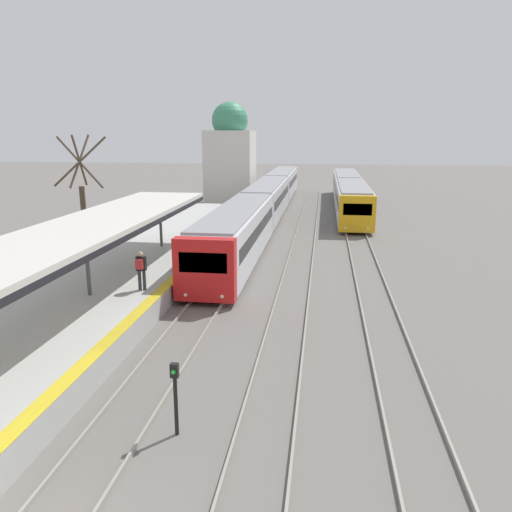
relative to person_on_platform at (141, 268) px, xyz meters
name	(u,v)px	position (x,y,z in m)	size (l,w,h in m)	color
platform_canopy	(86,228)	(-1.85, -0.91, 1.78)	(4.00, 23.12, 2.89)	beige
person_on_platform	(141,268)	(0.00, 0.00, 0.00)	(0.40, 0.40, 1.66)	#2D2D33
train_near	(267,199)	(2.51, 24.25, -0.14)	(2.69, 47.31, 3.14)	red
train_far	(349,191)	(9.93, 31.64, -0.19)	(2.68, 28.64, 3.06)	gold
signal_post_near	(175,391)	(4.02, -8.57, -0.70)	(0.20, 0.21, 1.92)	black
distant_domed_building	(230,157)	(-2.38, 33.10, 3.02)	(4.84, 4.84, 10.53)	silver
bare_tree_background	(83,204)	(-6.14, 7.49, 1.51)	(3.32, 2.06, 7.28)	#4C3D2D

